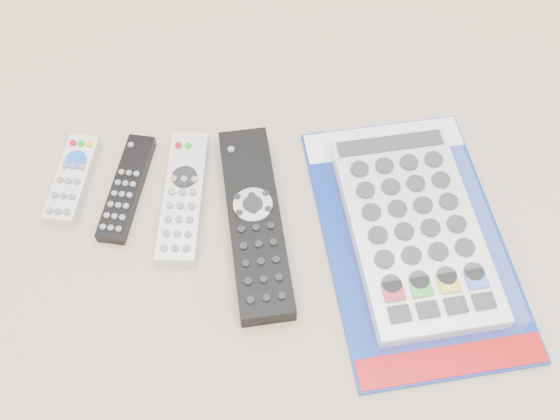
{
  "coord_description": "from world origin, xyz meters",
  "views": [
    {
      "loc": [
        0.04,
        -0.4,
        0.67
      ],
      "look_at": [
        0.05,
        0.01,
        0.01
      ],
      "focal_mm": 40.0,
      "sensor_mm": 36.0,
      "label": 1
    }
  ],
  "objects_px": {
    "remote_slim_black": "(127,188)",
    "remote_large_black": "(255,221)",
    "remote_silver_dvd": "(183,197)",
    "remote_small_grey": "(73,179)",
    "jumbo_remote_packaged": "(414,227)"
  },
  "relations": [
    {
      "from": "remote_small_grey",
      "to": "jumbo_remote_packaged",
      "type": "relative_size",
      "value": 0.36
    },
    {
      "from": "remote_silver_dvd",
      "to": "remote_large_black",
      "type": "bearing_deg",
      "value": -20.26
    },
    {
      "from": "remote_small_grey",
      "to": "remote_large_black",
      "type": "bearing_deg",
      "value": -9.38
    },
    {
      "from": "remote_large_black",
      "to": "jumbo_remote_packaged",
      "type": "relative_size",
      "value": 0.71
    },
    {
      "from": "remote_slim_black",
      "to": "remote_large_black",
      "type": "relative_size",
      "value": 0.6
    },
    {
      "from": "remote_large_black",
      "to": "jumbo_remote_packaged",
      "type": "distance_m",
      "value": 0.19
    },
    {
      "from": "remote_large_black",
      "to": "remote_slim_black",
      "type": "bearing_deg",
      "value": 154.51
    },
    {
      "from": "remote_small_grey",
      "to": "remote_large_black",
      "type": "xyz_separation_m",
      "value": [
        0.23,
        -0.07,
        0.0
      ]
    },
    {
      "from": "remote_small_grey",
      "to": "remote_slim_black",
      "type": "bearing_deg",
      "value": -4.55
    },
    {
      "from": "jumbo_remote_packaged",
      "to": "remote_large_black",
      "type": "bearing_deg",
      "value": 166.96
    },
    {
      "from": "remote_slim_black",
      "to": "jumbo_remote_packaged",
      "type": "xyz_separation_m",
      "value": [
        0.36,
        -0.07,
        0.01
      ]
    },
    {
      "from": "remote_silver_dvd",
      "to": "remote_large_black",
      "type": "relative_size",
      "value": 0.71
    },
    {
      "from": "remote_slim_black",
      "to": "remote_silver_dvd",
      "type": "xyz_separation_m",
      "value": [
        0.07,
        -0.02,
        0.0
      ]
    },
    {
      "from": "remote_small_grey",
      "to": "remote_silver_dvd",
      "type": "height_order",
      "value": "remote_silver_dvd"
    },
    {
      "from": "remote_silver_dvd",
      "to": "remote_large_black",
      "type": "distance_m",
      "value": 0.1
    }
  ]
}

